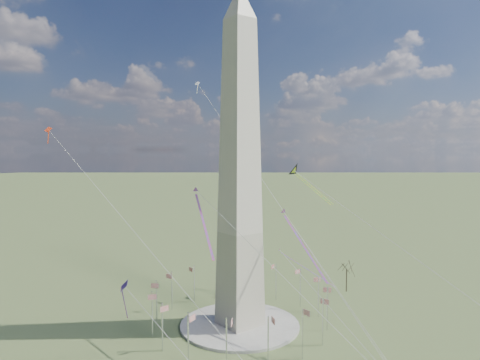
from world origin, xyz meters
TOP-DOWN VIEW (x-y plane):
  - ground at (0.00, 0.00)m, footprint 2000.00×2000.00m
  - plaza at (0.00, 0.00)m, footprint 36.00×36.00m
  - washington_monument at (0.00, 0.00)m, footprint 15.56×15.56m
  - flagpole_ring at (-0.00, -0.00)m, footprint 54.40×54.40m
  - tree_near at (51.00, 0.24)m, footprint 7.46×7.46m
  - kite_delta_black at (39.68, 15.78)m, footprint 8.69×18.28m
  - kite_diamond_purple at (-34.62, 4.09)m, footprint 2.75×3.65m
  - kite_streamer_left at (9.52, -14.24)m, footprint 7.53×23.54m
  - kite_streamer_mid at (-13.08, 0.91)m, footprint 10.03×22.87m
  - kite_streamer_right at (23.26, -2.26)m, footprint 14.55×13.74m
  - kite_small_red at (-44.15, 35.42)m, footprint 1.92×1.69m
  - kite_small_white at (13.84, 44.94)m, footprint 1.50×1.89m

SIDE VIEW (x-z plane):
  - ground at x=0.00m, z-range 0.00..0.00m
  - plaza at x=0.00m, z-range 0.00..0.80m
  - flagpole_ring at x=0.00m, z-range 0.77..13.77m
  - tree_near at x=51.00m, z-range 2.78..15.83m
  - kite_streamer_right at x=23.26m, z-range 9.25..22.20m
  - kite_diamond_purple at x=-34.62m, z-range 11.92..22.58m
  - kite_streamer_left at x=9.52m, z-range 21.04..37.53m
  - kite_streamer_mid at x=-13.08m, z-range 27.68..44.18m
  - kite_delta_black at x=39.68m, z-range 37.04..51.91m
  - washington_monument at x=0.00m, z-range -2.05..97.95m
  - kite_small_red at x=-44.15m, z-range 56.24..61.33m
  - kite_small_white at x=13.84m, z-range 76.41..81.35m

